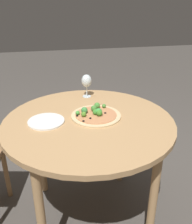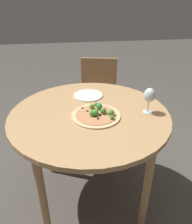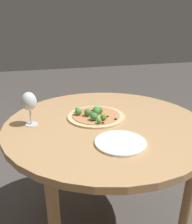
# 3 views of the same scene
# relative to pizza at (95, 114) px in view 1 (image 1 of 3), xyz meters

# --- Properties ---
(ground_plane) EXTENTS (12.00, 12.00, 0.00)m
(ground_plane) POSITION_rel_pizza_xyz_m (0.05, 0.04, -0.79)
(ground_plane) COLOR #4C4742
(dining_table) EXTENTS (1.04, 1.04, 0.78)m
(dining_table) POSITION_rel_pizza_xyz_m (0.05, 0.04, -0.10)
(dining_table) COLOR tan
(dining_table) RESTS_ON ground_plane
(pizza) EXTENTS (0.31, 0.31, 0.06)m
(pizza) POSITION_rel_pizza_xyz_m (0.00, 0.00, 0.00)
(pizza) COLOR #DBBC89
(pizza) RESTS_ON dining_table
(wine_glass) EXTENTS (0.07, 0.07, 0.17)m
(wine_glass) POSITION_rel_pizza_xyz_m (-0.00, -0.33, 0.11)
(wine_glass) COLOR silver
(wine_glass) RESTS_ON dining_table
(plate_near) EXTENTS (0.22, 0.22, 0.01)m
(plate_near) POSITION_rel_pizza_xyz_m (0.30, 0.02, -0.01)
(plate_near) COLOR white
(plate_near) RESTS_ON dining_table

